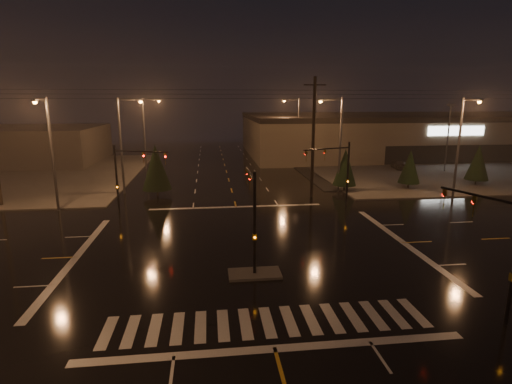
% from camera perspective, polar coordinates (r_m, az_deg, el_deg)
% --- Properties ---
extents(ground, '(140.00, 140.00, 0.00)m').
position_cam_1_polar(ground, '(26.99, -1.19, -8.22)').
color(ground, black).
rests_on(ground, ground).
extents(sidewalk_ne, '(36.00, 36.00, 0.12)m').
position_cam_1_polar(sidewalk_ne, '(64.62, 23.43, 3.31)').
color(sidewalk_ne, '#43413C').
rests_on(sidewalk_ne, ground).
extents(median_island, '(3.00, 1.60, 0.15)m').
position_cam_1_polar(median_island, '(23.29, -0.19, -11.60)').
color(median_island, '#43413C').
rests_on(median_island, ground).
extents(crosswalk, '(15.00, 2.60, 0.01)m').
position_cam_1_polar(crosswalk, '(18.94, 1.65, -18.06)').
color(crosswalk, beige).
rests_on(crosswalk, ground).
extents(stop_bar_near, '(16.00, 0.50, 0.01)m').
position_cam_1_polar(stop_bar_near, '(17.28, 2.70, -21.45)').
color(stop_bar_near, beige).
rests_on(stop_bar_near, ground).
extents(stop_bar_far, '(16.00, 0.50, 0.01)m').
position_cam_1_polar(stop_bar_far, '(37.42, -2.86, -2.13)').
color(stop_bar_far, beige).
rests_on(stop_bar_far, ground).
extents(parking_lot, '(50.00, 24.00, 0.08)m').
position_cam_1_polar(parking_lot, '(65.65, 28.08, 2.96)').
color(parking_lot, black).
rests_on(parking_lot, ground).
extents(retail_building, '(60.20, 28.30, 7.20)m').
position_cam_1_polar(retail_building, '(80.51, 21.11, 7.94)').
color(retail_building, '#6C5C4D').
rests_on(retail_building, ground).
extents(commercial_block, '(30.00, 18.00, 5.60)m').
position_cam_1_polar(commercial_block, '(74.84, -32.77, 5.62)').
color(commercial_block, '#45413D').
rests_on(commercial_block, ground).
extents(signal_mast_median, '(0.25, 4.59, 6.00)m').
position_cam_1_polar(signal_mast_median, '(22.91, -0.47, -2.23)').
color(signal_mast_median, black).
rests_on(signal_mast_median, ground).
extents(signal_mast_ne, '(4.84, 1.86, 6.00)m').
position_cam_1_polar(signal_mast_ne, '(37.62, 11.78, 3.60)').
color(signal_mast_ne, black).
rests_on(signal_mast_ne, ground).
extents(signal_mast_nw, '(4.84, 1.86, 6.00)m').
position_cam_1_polar(signal_mast_nw, '(36.36, -17.95, 2.91)').
color(signal_mast_nw, black).
rests_on(signal_mast_nw, ground).
extents(signal_mast_se, '(1.55, 3.87, 6.00)m').
position_cam_1_polar(signal_mast_se, '(20.76, 31.41, -5.96)').
color(signal_mast_se, black).
rests_on(signal_mast_se, ground).
extents(streetlight_1, '(2.77, 0.32, 10.00)m').
position_cam_1_polar(streetlight_1, '(44.09, -18.40, 7.20)').
color(streetlight_1, '#38383A').
rests_on(streetlight_1, ground).
extents(streetlight_2, '(2.77, 0.32, 10.00)m').
position_cam_1_polar(streetlight_2, '(59.81, -15.42, 8.76)').
color(streetlight_2, '#38383A').
rests_on(streetlight_2, ground).
extents(streetlight_3, '(2.77, 0.32, 10.00)m').
position_cam_1_polar(streetlight_3, '(43.42, 11.58, 7.51)').
color(streetlight_3, '#38383A').
rests_on(streetlight_3, ground).
extents(streetlight_4, '(2.77, 0.32, 10.00)m').
position_cam_1_polar(streetlight_4, '(62.66, 5.81, 9.33)').
color(streetlight_4, '#38383A').
rests_on(streetlight_4, ground).
extents(streetlight_5, '(0.32, 2.77, 10.00)m').
position_cam_1_polar(streetlight_5, '(38.87, -27.36, 5.71)').
color(streetlight_5, '#38383A').
rests_on(streetlight_5, ground).
extents(streetlight_6, '(0.32, 2.77, 10.00)m').
position_cam_1_polar(streetlight_6, '(43.88, 27.24, 6.40)').
color(streetlight_6, '#38383A').
rests_on(streetlight_6, ground).
extents(utility_pole_1, '(2.20, 0.32, 12.00)m').
position_cam_1_polar(utility_pole_1, '(40.57, 8.18, 7.74)').
color(utility_pole_1, black).
rests_on(utility_pole_1, ground).
extents(conifer_0, '(2.54, 2.54, 4.66)m').
position_cam_1_polar(conifer_0, '(44.33, 12.61, 3.50)').
color(conifer_0, black).
rests_on(conifer_0, ground).
extents(conifer_1, '(2.36, 2.36, 4.38)m').
position_cam_1_polar(conifer_1, '(47.64, 21.12, 3.41)').
color(conifer_1, black).
rests_on(conifer_1, ground).
extents(conifer_2, '(2.60, 2.60, 4.77)m').
position_cam_1_polar(conifer_2, '(52.96, 29.14, 3.73)').
color(conifer_2, black).
rests_on(conifer_2, ground).
extents(conifer_3, '(3.00, 3.00, 5.38)m').
position_cam_1_polar(conifer_3, '(42.32, -14.09, 3.47)').
color(conifer_3, black).
rests_on(conifer_3, ground).
extents(car_parked, '(2.18, 4.26, 1.39)m').
position_cam_1_polar(car_parked, '(61.02, 19.80, 3.70)').
color(car_parked, black).
rests_on(car_parked, ground).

